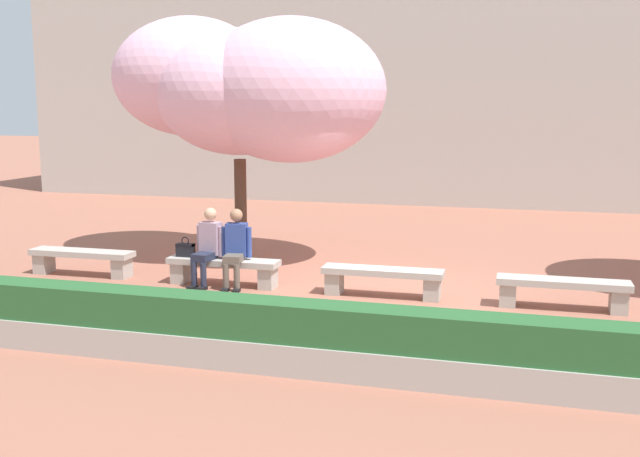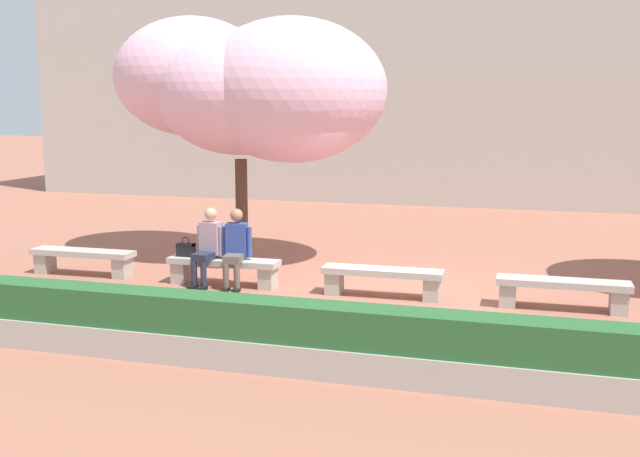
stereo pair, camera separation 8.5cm
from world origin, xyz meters
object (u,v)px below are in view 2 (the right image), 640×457
Objects in this scene: cherry_tree_main at (247,87)px; stone_bench_west_end at (83,258)px; stone_bench_near_west at (224,267)px; stone_bench_center at (382,278)px; handbag at (186,249)px; stone_bench_near_east at (563,289)px; person_seated_left at (208,244)px; person_seated_right at (236,245)px.

stone_bench_west_end is at bearing -136.89° from cherry_tree_main.
stone_bench_near_west is 1.00× the size of stone_bench_center.
handbag is (2.00, -0.00, 0.27)m from stone_bench_west_end.
handbag is 0.06× the size of cherry_tree_main.
person_seated_left reaches higher than stone_bench_near_east.
cherry_tree_main is (2.28, 2.14, 2.99)m from stone_bench_west_end.
stone_bench_center is at bearing 180.00° from stone_bench_near_east.
cherry_tree_main reaches higher than stone_bench_west_end.
stone_bench_near_west is at bearing 0.01° from handbag.
handbag is (-0.93, 0.05, -0.12)m from person_seated_right.
person_seated_right reaches higher than stone_bench_near_west.
person_seated_right is (-2.44, -0.05, 0.39)m from stone_bench_center.
person_seated_right is 3.45m from cherry_tree_main.
stone_bench_west_end and stone_bench_near_east have the same top height.
stone_bench_west_end is 0.35× the size of cherry_tree_main.
stone_bench_near_east is at bearing 0.00° from stone_bench_near_west.
stone_bench_center is (5.37, 0.00, 0.00)m from stone_bench_west_end.
stone_bench_near_east is 6.84m from cherry_tree_main.
cherry_tree_main is at bearing 43.11° from stone_bench_west_end.
stone_bench_west_end is at bearing 178.76° from person_seated_left.
stone_bench_west_end is 4.32m from cherry_tree_main.
stone_bench_center is 4.79m from cherry_tree_main.
stone_bench_west_end is at bearing 180.00° from stone_bench_center.
handbag is 3.47m from cherry_tree_main.
stone_bench_near_west is at bearing 0.00° from stone_bench_west_end.
cherry_tree_main is at bearing 159.65° from stone_bench_near_east.
person_seated_right is 0.93m from handbag.
stone_bench_west_end is 1.47× the size of person_seated_left.
cherry_tree_main reaches higher than stone_bench_near_west.
person_seated_left is (2.44, -0.05, 0.39)m from stone_bench_west_end.
person_seated_right is (0.24, -0.05, 0.39)m from stone_bench_near_west.
person_seated_right is at bearing -179.41° from stone_bench_near_east.
stone_bench_west_end is 8.05m from stone_bench_near_east.
person_seated_left reaches higher than stone_bench_near_west.
cherry_tree_main reaches higher than stone_bench_center.
person_seated_left is 0.49m from person_seated_right.
person_seated_left reaches higher than stone_bench_center.
cherry_tree_main is (-5.77, 2.14, 2.99)m from stone_bench_near_east.
person_seated_left is at bearing -179.99° from person_seated_right.
stone_bench_center is 3.38m from handbag.
person_seated_left is at bearing -6.84° from handbag.
cherry_tree_main is at bearing 106.32° from person_seated_right.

